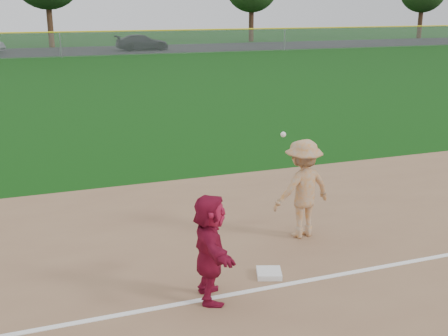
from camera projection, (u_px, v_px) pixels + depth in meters
name	position (u px, v px, depth m)	size (l,w,h in m)	color
ground	(255.00, 266.00, 9.40)	(160.00, 160.00, 0.00)	#0D3C0B
foul_line	(275.00, 286.00, 8.67)	(60.00, 0.10, 0.01)	white
parking_asphalt	(56.00, 51.00, 50.85)	(120.00, 10.00, 0.01)	black
first_base	(269.00, 273.00, 9.01)	(0.39, 0.39, 0.09)	white
base_runner	(210.00, 248.00, 8.10)	(1.51, 0.48, 1.63)	maroon
car_right	(142.00, 42.00, 52.01)	(1.99, 4.89, 1.42)	black
first_base_play	(303.00, 189.00, 10.33)	(1.32, 0.89, 2.14)	#9C9C9F
outfield_fence	(59.00, 32.00, 44.89)	(110.00, 0.12, 110.00)	#999EA0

